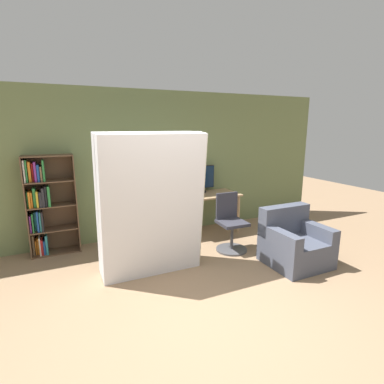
% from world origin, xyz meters
% --- Properties ---
extents(ground_plane, '(16.00, 16.00, 0.00)m').
position_xyz_m(ground_plane, '(0.00, 0.00, 0.00)').
color(ground_plane, '#937556').
extents(wall_back, '(8.00, 0.06, 2.70)m').
position_xyz_m(wall_back, '(0.00, 2.71, 1.35)').
color(wall_back, '#6B7A4C').
rests_on(wall_back, ground).
extents(desk, '(1.13, 0.69, 0.77)m').
position_xyz_m(desk, '(1.23, 2.34, 0.66)').
color(desk, tan).
rests_on(desk, ground).
extents(monitor, '(0.60, 0.22, 0.53)m').
position_xyz_m(monitor, '(1.15, 2.55, 1.05)').
color(monitor, black).
rests_on(monitor, desk).
extents(office_chair, '(0.52, 0.52, 0.96)m').
position_xyz_m(office_chair, '(1.14, 1.40, 0.40)').
color(office_chair, '#4C4C51').
rests_on(office_chair, ground).
extents(bookshelf, '(0.75, 0.35, 1.62)m').
position_xyz_m(bookshelf, '(-1.64, 2.54, 0.82)').
color(bookshelf, brown).
rests_on(bookshelf, ground).
extents(mattress_near, '(1.40, 0.45, 1.99)m').
position_xyz_m(mattress_near, '(-0.30, 1.06, 1.00)').
color(mattress_near, silver).
rests_on(mattress_near, ground).
extents(mattress_far, '(1.40, 0.38, 1.99)m').
position_xyz_m(mattress_far, '(-0.30, 1.32, 1.00)').
color(mattress_far, silver).
rests_on(mattress_far, ground).
extents(armchair, '(0.85, 0.80, 0.85)m').
position_xyz_m(armchair, '(1.74, 0.55, 0.32)').
color(armchair, '#474C5B').
rests_on(armchair, ground).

